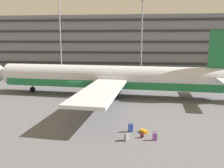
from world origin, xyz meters
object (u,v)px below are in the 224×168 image
at_px(suitcase_purple, 127,137).
at_px(backpack_navy, 142,135).
at_px(suitcase_black, 131,128).
at_px(suitcase_teal, 155,136).
at_px(suitcase_large, 144,131).
at_px(airliner, 111,78).

bearing_deg(suitcase_purple, backpack_navy, 28.97).
height_order(suitcase_black, suitcase_teal, suitcase_black).
bearing_deg(suitcase_teal, suitcase_black, 141.87).
xyz_separation_m(suitcase_purple, suitcase_black, (0.30, 2.02, 0.05)).
relative_size(suitcase_black, suitcase_teal, 1.15).
height_order(suitcase_large, backpack_navy, backpack_navy).
bearing_deg(suitcase_black, suitcase_large, -2.49).
bearing_deg(backpack_navy, suitcase_teal, -21.46).
relative_size(suitcase_purple, backpack_navy, 1.46).
bearing_deg(suitcase_black, airliner, 103.33).
bearing_deg(suitcase_large, airliner, 107.88).
relative_size(airliner, suitcase_black, 45.12).
bearing_deg(airliner, suitcase_teal, -70.97).
bearing_deg(suitcase_black, suitcase_teal, -38.13).
distance_m(airliner, backpack_navy, 16.86).
bearing_deg(suitcase_black, backpack_navy, -50.27).
bearing_deg(suitcase_large, suitcase_purple, -128.83).
distance_m(suitcase_teal, backpack_navy, 1.22).
distance_m(suitcase_purple, suitcase_teal, 2.50).
height_order(airliner, suitcase_purple, airliner).
bearing_deg(suitcase_purple, suitcase_black, 81.52).
xyz_separation_m(suitcase_purple, suitcase_large, (1.58, 1.97, -0.24)).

